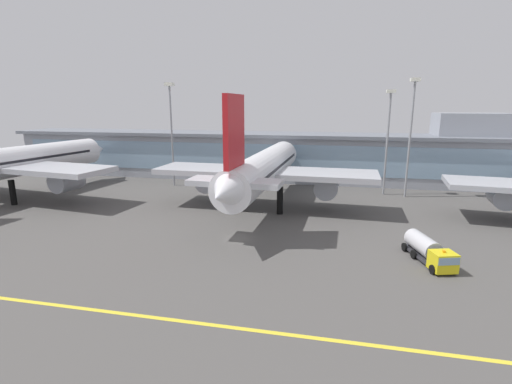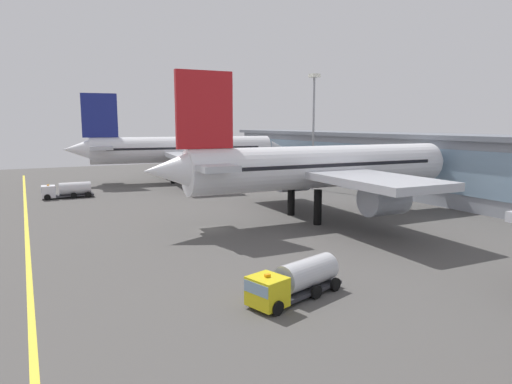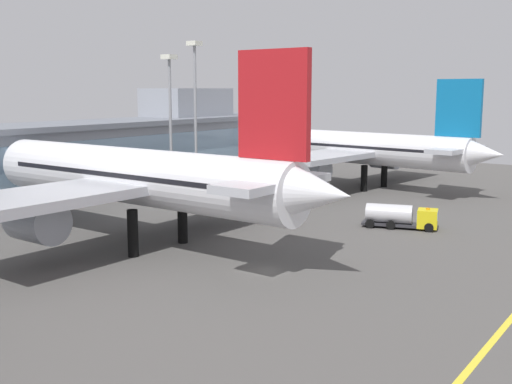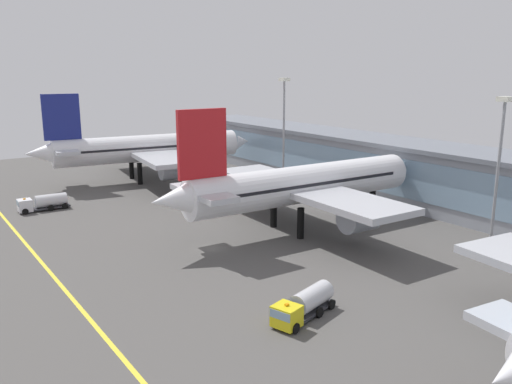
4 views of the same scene
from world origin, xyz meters
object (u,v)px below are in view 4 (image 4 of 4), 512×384
object	(u,v)px
airliner_near_right	(302,185)
apron_light_mast_east	(500,150)
airliner_near_left	(148,149)
baggage_tug_near	(303,305)
apron_light_mast_centre	(284,118)
fuel_tanker_truck	(42,203)

from	to	relation	value
airliner_near_right	apron_light_mast_east	size ratio (longest dim) A/B	2.34
airliner_near_left	airliner_near_right	world-z (taller)	airliner_near_left
airliner_near_left	apron_light_mast_east	bearing A→B (deg)	-66.91
baggage_tug_near	apron_light_mast_east	world-z (taller)	apron_light_mast_east
airliner_near_right	apron_light_mast_centre	distance (m)	30.61
fuel_tanker_truck	baggage_tug_near	size ratio (longest dim) A/B	0.97
fuel_tanker_truck	airliner_near_right	bearing A→B (deg)	132.21
airliner_near_left	baggage_tug_near	xyz separation A→B (m)	(75.79, -15.89, -6.00)
airliner_near_left	apron_light_mast_centre	world-z (taller)	apron_light_mast_centre
airliner_near_right	baggage_tug_near	size ratio (longest dim) A/B	5.49
airliner_near_right	fuel_tanker_truck	bearing A→B (deg)	132.83
airliner_near_right	apron_light_mast_centre	bearing A→B (deg)	59.98
airliner_near_right	apron_light_mast_east	bearing A→B (deg)	-52.71
airliner_near_left	baggage_tug_near	bearing A→B (deg)	-94.44
fuel_tanker_truck	apron_light_mast_east	world-z (taller)	apron_light_mast_east
fuel_tanker_truck	airliner_near_left	bearing A→B (deg)	-151.27
baggage_tug_near	airliner_near_left	bearing A→B (deg)	-118.54
apron_light_mast_centre	apron_light_mast_east	world-z (taller)	apron_light_mast_centre
fuel_tanker_truck	baggage_tug_near	world-z (taller)	same
fuel_tanker_truck	apron_light_mast_centre	size ratio (longest dim) A/B	0.38
fuel_tanker_truck	apron_light_mast_centre	world-z (taller)	apron_light_mast_centre
airliner_near_right	apron_light_mast_centre	size ratio (longest dim) A/B	2.15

